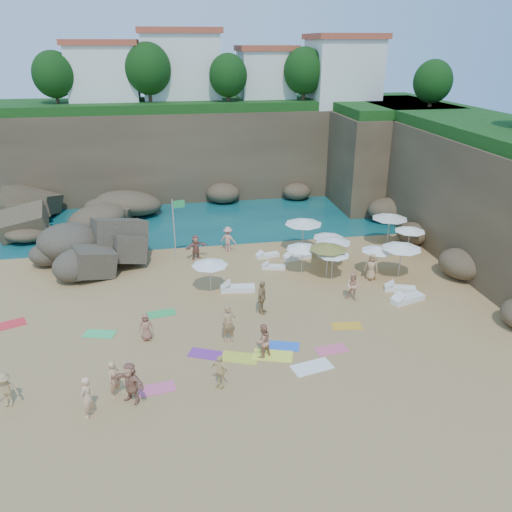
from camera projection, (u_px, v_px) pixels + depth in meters
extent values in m
plane|color=tan|center=(230.00, 313.00, 27.51)|extent=(120.00, 120.00, 0.00)
plane|color=#0C4751|center=(195.00, 179.00, 54.66)|extent=(120.00, 120.00, 0.00)
cube|color=brown|center=(217.00, 150.00, 48.88)|extent=(44.00, 8.00, 8.00)
cube|color=brown|center=(474.00, 188.00, 36.20)|extent=(8.00, 30.00, 8.00)
cube|color=brown|center=(382.00, 155.00, 46.75)|extent=(10.00, 12.00, 8.00)
cube|color=white|center=(105.00, 78.00, 45.53)|extent=(6.00, 5.00, 5.50)
cube|color=#B2472D|center=(101.00, 42.00, 44.34)|extent=(6.48, 5.40, 0.50)
cube|color=white|center=(181.00, 71.00, 47.35)|extent=(7.00, 6.00, 6.50)
cube|color=#B2472D|center=(179.00, 30.00, 45.97)|extent=(7.56, 6.48, 0.50)
cube|color=white|center=(266.00, 79.00, 48.02)|extent=(5.00, 5.00, 5.00)
cube|color=#B2472D|center=(266.00, 48.00, 46.94)|extent=(5.40, 5.40, 0.50)
cube|color=white|center=(342.00, 74.00, 47.13)|extent=(6.00, 6.00, 6.00)
cube|color=#B2472D|center=(345.00, 36.00, 45.85)|extent=(6.48, 6.48, 0.50)
sphere|color=#11380F|center=(54.00, 74.00, 42.90)|extent=(3.60, 3.60, 3.60)
sphere|color=#11380F|center=(148.00, 69.00, 44.02)|extent=(4.05, 4.05, 4.05)
sphere|color=#11380F|center=(228.00, 75.00, 44.45)|extent=(3.42, 3.42, 3.42)
sphere|color=#11380F|center=(304.00, 71.00, 45.44)|extent=(3.78, 3.78, 3.78)
sphere|color=#11380F|center=(433.00, 81.00, 40.76)|extent=(3.15, 3.15, 3.15)
cylinder|color=white|center=(16.00, 157.00, 50.60)|extent=(0.10, 0.10, 6.00)
cylinder|color=white|center=(32.00, 157.00, 50.84)|extent=(0.10, 0.10, 6.00)
cylinder|color=white|center=(47.00, 156.00, 51.08)|extent=(0.10, 0.10, 6.00)
cylinder|color=silver|center=(174.00, 231.00, 33.16)|extent=(0.09, 0.09, 4.38)
cube|color=green|center=(179.00, 204.00, 32.50)|extent=(0.75, 0.25, 0.49)
cylinder|color=silver|center=(303.00, 236.00, 35.11)|extent=(0.07, 0.07, 2.35)
cone|color=white|center=(303.00, 221.00, 34.67)|extent=(2.63, 2.63, 0.40)
cylinder|color=silver|center=(328.00, 248.00, 33.81)|extent=(0.05, 0.05, 1.85)
cone|color=silver|center=(328.00, 235.00, 33.46)|extent=(2.08, 2.08, 0.32)
cylinder|color=silver|center=(302.00, 259.00, 31.97)|extent=(0.06, 0.06, 1.88)
cone|color=white|center=(303.00, 246.00, 31.61)|extent=(2.11, 2.11, 0.32)
cylinder|color=silver|center=(332.00, 265.00, 31.11)|extent=(0.05, 0.05, 1.85)
cone|color=white|center=(333.00, 252.00, 30.76)|extent=(2.07, 2.07, 0.32)
cylinder|color=silver|center=(409.00, 241.00, 34.88)|extent=(0.06, 0.06, 1.90)
cone|color=white|center=(410.00, 229.00, 34.52)|extent=(2.13, 2.13, 0.32)
cylinder|color=silver|center=(210.00, 277.00, 29.53)|extent=(0.06, 0.06, 1.92)
cone|color=white|center=(210.00, 263.00, 29.17)|extent=(2.16, 2.16, 0.33)
cylinder|color=silver|center=(327.00, 261.00, 31.40)|extent=(0.06, 0.06, 2.12)
cone|color=#CD4E24|center=(328.00, 246.00, 31.01)|extent=(2.38, 2.38, 0.36)
cylinder|color=silver|center=(388.00, 230.00, 36.28)|extent=(0.07, 0.07, 2.30)
cone|color=silver|center=(390.00, 216.00, 35.84)|extent=(2.58, 2.58, 0.39)
cylinder|color=silver|center=(376.00, 261.00, 31.75)|extent=(0.05, 0.05, 1.82)
cone|color=white|center=(378.00, 249.00, 31.41)|extent=(2.04, 2.04, 0.31)
cylinder|color=silver|center=(333.00, 254.00, 32.59)|extent=(0.06, 0.06, 2.05)
cone|color=silver|center=(334.00, 240.00, 32.21)|extent=(2.30, 2.30, 0.35)
cylinder|color=silver|center=(400.00, 261.00, 31.28)|extent=(0.06, 0.06, 2.20)
cone|color=white|center=(402.00, 246.00, 30.87)|extent=(2.47, 2.47, 0.38)
cube|color=white|center=(297.00, 257.00, 34.32)|extent=(2.00, 1.02, 0.30)
cube|color=white|center=(274.00, 267.00, 32.83)|extent=(1.61, 0.83, 0.24)
cube|color=white|center=(267.00, 255.00, 34.60)|extent=(1.71, 0.86, 0.25)
cube|color=white|center=(238.00, 288.00, 29.89)|extent=(2.10, 0.89, 0.32)
cube|color=white|center=(400.00, 289.00, 29.91)|extent=(1.90, 1.17, 0.28)
cube|color=white|center=(408.00, 299.00, 28.67)|extent=(2.16, 1.26, 0.32)
cube|color=#E25786|center=(157.00, 389.00, 21.45)|extent=(1.63, 0.95, 0.03)
cube|color=green|center=(161.00, 314.00, 27.40)|extent=(1.64, 0.97, 0.03)
cube|color=#D2D638|center=(240.00, 358.00, 23.57)|extent=(1.95, 1.43, 0.03)
cube|color=#7E2D93|center=(205.00, 354.00, 23.84)|extent=(1.78, 1.37, 0.03)
cube|color=red|center=(8.00, 325.00, 26.29)|extent=(1.96, 1.47, 0.03)
cube|color=blue|center=(283.00, 346.00, 24.48)|extent=(1.77, 1.25, 0.03)
cube|color=#E85A7A|center=(331.00, 350.00, 24.19)|extent=(1.65, 0.95, 0.03)
cube|color=gold|center=(347.00, 326.00, 26.21)|extent=(1.64, 0.98, 0.03)
cube|color=#38C769|center=(99.00, 334.00, 25.50)|extent=(1.73, 1.17, 0.03)
cube|color=#F6FF43|center=(273.00, 355.00, 23.73)|extent=(2.08, 1.46, 0.03)
cube|color=white|center=(312.00, 367.00, 22.88)|extent=(2.02, 1.32, 0.03)
imported|color=tan|center=(114.00, 379.00, 20.70)|extent=(0.71, 0.74, 1.71)
imported|color=tan|center=(263.00, 341.00, 23.34)|extent=(1.06, 0.98, 1.74)
imported|color=#DD917D|center=(228.00, 239.00, 35.30)|extent=(1.26, 1.03, 1.83)
imported|color=#A07F50|center=(262.00, 297.00, 27.13)|extent=(0.94, 1.21, 1.91)
imported|color=tan|center=(371.00, 267.00, 31.05)|extent=(0.96, 0.86, 1.74)
imported|color=#A36251|center=(196.00, 247.00, 34.08)|extent=(1.65, 1.04, 1.72)
imported|color=#F3B78A|center=(87.00, 397.00, 19.56)|extent=(0.68, 0.79, 1.83)
imported|color=tan|center=(8.00, 402.00, 20.39)|extent=(1.12, 1.62, 0.41)
imported|color=#F7D38C|center=(220.00, 383.00, 21.56)|extent=(1.70, 1.73, 0.37)
imported|color=#9C624E|center=(147.00, 336.00, 24.94)|extent=(0.76, 1.46, 0.38)
imported|color=tan|center=(132.00, 396.00, 20.64)|extent=(2.47, 2.49, 0.49)
imported|color=#A98054|center=(229.00, 336.00, 24.88)|extent=(0.76, 1.92, 0.45)
imported|color=#E8AA83|center=(352.00, 295.00, 28.77)|extent=(1.67, 1.83, 0.64)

